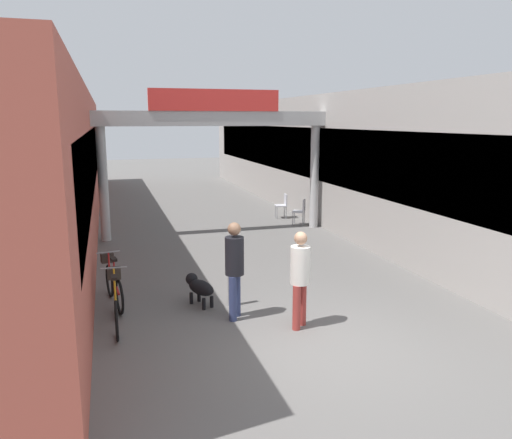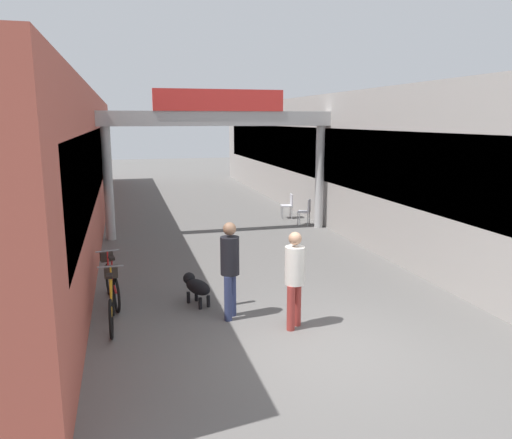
% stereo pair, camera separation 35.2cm
% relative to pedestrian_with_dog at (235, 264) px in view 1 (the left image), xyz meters
% --- Properties ---
extents(ground_plane, '(80.00, 80.00, 0.00)m').
position_rel_pedestrian_with_dog_xyz_m(ground_plane, '(1.13, -1.57, -1.03)').
color(ground_plane, '#605E5B').
extents(storefront_left, '(3.00, 26.00, 4.38)m').
position_rel_pedestrian_with_dog_xyz_m(storefront_left, '(-3.96, 9.43, 1.16)').
color(storefront_left, '#B25142').
rests_on(storefront_left, ground_plane).
extents(storefront_right, '(3.00, 26.00, 4.38)m').
position_rel_pedestrian_with_dog_xyz_m(storefront_right, '(6.23, 9.43, 1.16)').
color(storefront_right, '#9E9993').
rests_on(storefront_right, ground_plane).
extents(arcade_sign_gateway, '(7.40, 0.47, 4.45)m').
position_rel_pedestrian_with_dog_xyz_m(arcade_sign_gateway, '(1.13, 6.85, 2.17)').
color(arcade_sign_gateway, '#B2B2B2').
rests_on(arcade_sign_gateway, ground_plane).
extents(pedestrian_with_dog, '(0.47, 0.47, 1.78)m').
position_rel_pedestrian_with_dog_xyz_m(pedestrian_with_dog, '(0.00, 0.00, 0.00)').
color(pedestrian_with_dog, navy).
rests_on(pedestrian_with_dog, ground_plane).
extents(pedestrian_companion, '(0.48, 0.48, 1.71)m').
position_rel_pedestrian_with_dog_xyz_m(pedestrian_companion, '(0.97, -0.71, -0.05)').
color(pedestrian_companion, '#99332D').
rests_on(pedestrian_companion, ground_plane).
extents(dog_on_leash, '(0.58, 0.83, 0.58)m').
position_rel_pedestrian_with_dog_xyz_m(dog_on_leash, '(-0.50, 0.85, -0.66)').
color(dog_on_leash, black).
rests_on(dog_on_leash, ground_plane).
extents(bicycle_orange_nearest, '(0.46, 1.69, 0.98)m').
position_rel_pedestrian_with_dog_xyz_m(bicycle_orange_nearest, '(-2.08, 0.28, -0.59)').
color(bicycle_orange_nearest, black).
rests_on(bicycle_orange_nearest, ground_plane).
extents(bicycle_red_second, '(0.46, 1.68, 0.98)m').
position_rel_pedestrian_with_dog_xyz_m(bicycle_red_second, '(-2.10, 1.43, -0.59)').
color(bicycle_red_second, black).
rests_on(bicycle_red_second, ground_plane).
extents(bollard_post_metal, '(0.10, 0.10, 1.03)m').
position_rel_pedestrian_with_dog_xyz_m(bollard_post_metal, '(0.07, 0.61, -0.51)').
color(bollard_post_metal, gray).
rests_on(bollard_post_metal, ground_plane).
extents(cafe_chair_aluminium_nearer, '(0.55, 0.55, 0.89)m').
position_rel_pedestrian_with_dog_xyz_m(cafe_chair_aluminium_nearer, '(4.19, 7.28, -0.49)').
color(cafe_chair_aluminium_nearer, gray).
rests_on(cafe_chair_aluminium_nearer, ground_plane).
extents(cafe_chair_aluminium_farther, '(0.45, 0.45, 0.89)m').
position_rel_pedestrian_with_dog_xyz_m(cafe_chair_aluminium_farther, '(4.02, 8.62, -0.49)').
color(cafe_chair_aluminium_farther, gray).
rests_on(cafe_chair_aluminium_farther, ground_plane).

